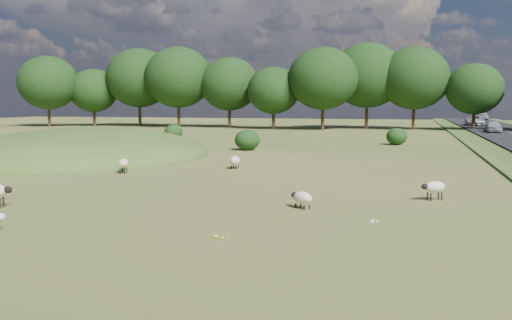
% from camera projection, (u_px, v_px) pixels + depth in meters
% --- Properties ---
extents(ground, '(160.00, 160.00, 0.00)m').
position_uv_depth(ground, '(285.00, 151.00, 42.69)').
color(ground, '#3C541A').
rests_on(ground, ground).
extents(mound, '(16.00, 20.00, 4.00)m').
position_uv_depth(mound, '(85.00, 157.00, 38.09)').
color(mound, '#33561E').
rests_on(mound, ground).
extents(treeline, '(96.28, 14.66, 11.70)m').
position_uv_depth(treeline, '(333.00, 80.00, 76.33)').
color(treeline, black).
rests_on(treeline, ground).
extents(shrubs, '(23.13, 11.80, 1.59)m').
position_uv_depth(shrubs, '(266.00, 136.00, 49.11)').
color(shrubs, black).
rests_on(shrubs, ground).
extents(sheep_1, '(1.00, 0.95, 0.61)m').
position_uv_depth(sheep_1, '(302.00, 198.00, 19.91)').
color(sheep_1, beige).
rests_on(sheep_1, ground).
extents(sheep_3, '(1.03, 0.84, 0.74)m').
position_uv_depth(sheep_3, '(434.00, 187.00, 21.52)').
color(sheep_3, beige).
rests_on(sheep_3, ground).
extents(sheep_4, '(0.67, 1.10, 0.77)m').
position_uv_depth(sheep_4, '(124.00, 163.00, 29.62)').
color(sheep_4, beige).
rests_on(sheep_4, ground).
extents(sheep_5, '(0.66, 1.27, 0.72)m').
position_uv_depth(sheep_5, '(235.00, 161.00, 31.66)').
color(sheep_5, beige).
rests_on(sheep_5, ground).
extents(car_0, '(2.14, 5.26, 1.53)m').
position_uv_depth(car_0, '(481.00, 116.00, 105.92)').
color(car_0, '#9EA0A5').
rests_on(car_0, road).
extents(car_2, '(1.59, 3.95, 1.35)m').
position_uv_depth(car_2, '(493.00, 126.00, 64.37)').
color(car_2, '#ADAFB5').
rests_on(car_2, road).
extents(car_4, '(2.39, 5.19, 1.44)m').
position_uv_depth(car_4, '(474.00, 120.00, 82.79)').
color(car_4, silver).
rests_on(car_4, road).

